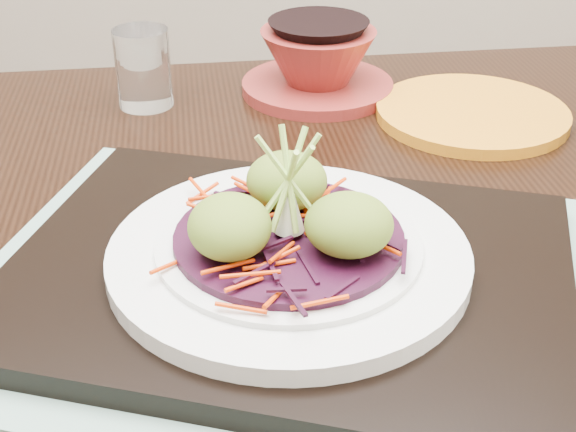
{
  "coord_description": "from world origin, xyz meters",
  "views": [
    {
      "loc": [
        0.06,
        -0.64,
        1.14
      ],
      "look_at": [
        0.08,
        -0.14,
        0.84
      ],
      "focal_mm": 50.0,
      "sensor_mm": 36.0,
      "label": 1
    }
  ],
  "objects_px": {
    "dining_table": "(244,342)",
    "white_plate": "(289,253)",
    "serving_tray": "(289,274)",
    "water_glass": "(143,68)",
    "yellow_plate": "(472,113)",
    "terracotta_bowl_set": "(318,65)"
  },
  "relations": [
    {
      "from": "dining_table",
      "to": "white_plate",
      "type": "distance_m",
      "value": 0.15
    },
    {
      "from": "yellow_plate",
      "to": "dining_table",
      "type": "bearing_deg",
      "value": -135.46
    },
    {
      "from": "dining_table",
      "to": "water_glass",
      "type": "height_order",
      "value": "water_glass"
    },
    {
      "from": "serving_tray",
      "to": "yellow_plate",
      "type": "xyz_separation_m",
      "value": [
        0.21,
        0.3,
        -0.01
      ]
    },
    {
      "from": "serving_tray",
      "to": "yellow_plate",
      "type": "bearing_deg",
      "value": 71.2
    },
    {
      "from": "dining_table",
      "to": "water_glass",
      "type": "xyz_separation_m",
      "value": [
        -0.11,
        0.29,
        0.15
      ]
    },
    {
      "from": "dining_table",
      "to": "white_plate",
      "type": "relative_size",
      "value": 5.17
    },
    {
      "from": "white_plate",
      "to": "terracotta_bowl_set",
      "type": "distance_m",
      "value": 0.39
    },
    {
      "from": "dining_table",
      "to": "white_plate",
      "type": "height_order",
      "value": "white_plate"
    },
    {
      "from": "serving_tray",
      "to": "white_plate",
      "type": "relative_size",
      "value": 1.54
    },
    {
      "from": "serving_tray",
      "to": "water_glass",
      "type": "bearing_deg",
      "value": 128.01
    },
    {
      "from": "terracotta_bowl_set",
      "to": "yellow_plate",
      "type": "distance_m",
      "value": 0.18
    },
    {
      "from": "dining_table",
      "to": "serving_tray",
      "type": "xyz_separation_m",
      "value": [
        0.04,
        -0.07,
        0.12
      ]
    },
    {
      "from": "serving_tray",
      "to": "yellow_plate",
      "type": "height_order",
      "value": "serving_tray"
    },
    {
      "from": "water_glass",
      "to": "terracotta_bowl_set",
      "type": "bearing_deg",
      "value": 9.36
    },
    {
      "from": "dining_table",
      "to": "terracotta_bowl_set",
      "type": "bearing_deg",
      "value": 69.57
    },
    {
      "from": "yellow_plate",
      "to": "serving_tray",
      "type": "bearing_deg",
      "value": -124.04
    },
    {
      "from": "dining_table",
      "to": "serving_tray",
      "type": "relative_size",
      "value": 3.36
    },
    {
      "from": "white_plate",
      "to": "yellow_plate",
      "type": "bearing_deg",
      "value": 55.96
    },
    {
      "from": "serving_tray",
      "to": "yellow_plate",
      "type": "relative_size",
      "value": 1.97
    },
    {
      "from": "white_plate",
      "to": "yellow_plate",
      "type": "height_order",
      "value": "white_plate"
    },
    {
      "from": "serving_tray",
      "to": "white_plate",
      "type": "xyz_separation_m",
      "value": [
        -0.0,
        0.0,
        0.02
      ]
    }
  ]
}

